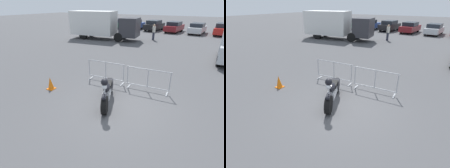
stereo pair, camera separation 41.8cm
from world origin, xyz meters
TOP-DOWN VIEW (x-y plane):
  - ground_plane at (0.00, 0.00)m, footprint 120.00×120.00m
  - motorcycle at (-0.52, 0.13)m, footprint 1.11×2.27m
  - crowd_barrier_near at (-1.63, 1.91)m, footprint 2.07×0.53m
  - crowd_barrier_far at (0.59, 1.91)m, footprint 2.07×0.53m
  - box_truck at (-8.28, 12.12)m, footprint 7.91×3.12m
  - parked_car_green at (-10.97, 21.52)m, footprint 2.33×4.66m
  - parked_car_blue at (-7.96, 21.35)m, footprint 2.24×4.49m
  - parked_car_black at (-4.95, 21.95)m, footprint 2.26×4.52m
  - parked_car_maroon at (-1.94, 21.60)m, footprint 2.19×4.39m
  - parked_car_silver at (1.07, 21.49)m, footprint 2.13×4.26m
  - parked_car_red at (4.08, 21.78)m, footprint 2.28×4.57m
  - pedestrian at (-2.79, 14.33)m, footprint 0.45×0.45m
  - traffic_cone at (-3.48, -0.12)m, footprint 0.34×0.34m

SIDE VIEW (x-z plane):
  - ground_plane at x=0.00m, z-range 0.00..0.00m
  - traffic_cone at x=-3.48m, z-range -0.01..0.58m
  - motorcycle at x=-0.52m, z-range -0.16..1.19m
  - crowd_barrier_near at x=-1.63m, z-range 0.02..1.09m
  - crowd_barrier_far at x=0.59m, z-range 0.02..1.09m
  - parked_car_silver at x=1.07m, z-range 0.01..1.40m
  - parked_car_maroon at x=-1.94m, z-range 0.01..1.44m
  - parked_car_blue at x=-7.96m, z-range 0.01..1.47m
  - parked_car_black at x=-4.95m, z-range 0.01..1.49m
  - parked_car_red at x=4.08m, z-range 0.01..1.50m
  - parked_car_green at x=-10.97m, z-range 0.01..1.53m
  - pedestrian at x=-2.79m, z-range 0.07..1.76m
  - box_truck at x=-8.28m, z-range 0.15..3.13m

